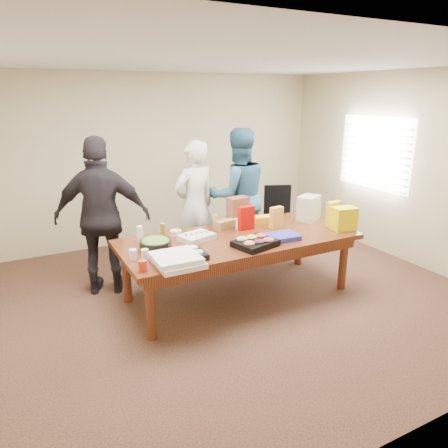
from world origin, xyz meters
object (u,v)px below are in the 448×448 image
conference_table (238,266)px  salad_bowl (156,245)px  office_chair (283,222)px  person_center (195,206)px  person_right (238,196)px  sheet_cake (197,237)px

conference_table → salad_bowl: salad_bowl is taller
conference_table → office_chair: bearing=36.0°
office_chair → person_center: (-1.43, 0.09, 0.40)m
conference_table → salad_bowl: 1.10m
person_right → conference_table: bearing=72.0°
office_chair → person_right: 0.89m
conference_table → office_chair: office_chair is taller
conference_table → person_right: person_right is taller
conference_table → person_right: size_ratio=1.45×
sheet_cake → salad_bowl: size_ratio=1.07×
person_center → person_right: 0.69m
conference_table → salad_bowl: (-1.01, 0.03, 0.43)m
person_right → sheet_cake: (-1.06, -0.92, -0.18)m
conference_table → person_right: (0.58, 1.07, 0.59)m
office_chair → salad_bowl: size_ratio=2.82×
salad_bowl → office_chair: bearing=21.7°
office_chair → person_right: size_ratio=0.51×
conference_table → sheet_cake: size_ratio=7.49×
person_center → sheet_cake: person_center is taller
sheet_cake → person_right: bearing=24.7°
conference_table → sheet_cake: bearing=162.8°
conference_table → office_chair: size_ratio=2.85×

